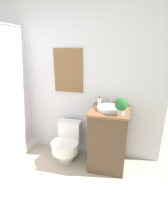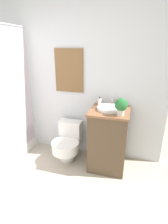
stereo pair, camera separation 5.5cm
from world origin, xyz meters
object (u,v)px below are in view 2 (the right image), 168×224
at_px(soap_bottle, 100,103).
at_px(potted_plant, 121,106).
at_px(sink, 110,108).
at_px(toilet, 68,142).

height_order(soap_bottle, potted_plant, potted_plant).
bearing_deg(potted_plant, sink, 131.22).
bearing_deg(soap_bottle, toilet, -175.28).
bearing_deg(sink, potted_plant, -48.78).
distance_m(soap_bottle, potted_plant, 0.37).
distance_m(sink, soap_bottle, 0.16).
bearing_deg(potted_plant, soap_bottle, 146.71).
height_order(sink, potted_plant, potted_plant).
height_order(toilet, potted_plant, potted_plant).
xyz_separation_m(sink, potted_plant, (0.15, -0.17, 0.10)).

